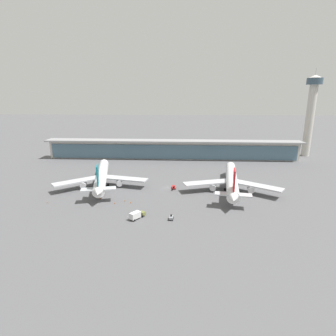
% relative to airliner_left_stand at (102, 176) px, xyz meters
% --- Properties ---
extents(ground_plane, '(1200.00, 1200.00, 0.00)m').
position_rel_airliner_left_stand_xyz_m(ground_plane, '(36.50, -1.49, -5.54)').
color(ground_plane, '#515154').
extents(airliner_left_stand, '(49.46, 65.37, 17.60)m').
position_rel_airliner_left_stand_xyz_m(airliner_left_stand, '(0.00, 0.00, 0.00)').
color(airliner_left_stand, white).
rests_on(airliner_left_stand, ground).
extents(airliner_centre_stand, '(50.32, 66.00, 17.60)m').
position_rel_airliner_left_stand_xyz_m(airliner_centre_stand, '(71.12, -3.45, 0.00)').
color(airliner_centre_stand, white).
rests_on(airliner_centre_stand, ground).
extents(service_truck_near_nose_red, '(2.20, 6.88, 2.70)m').
position_rel_airliner_left_stand_xyz_m(service_truck_near_nose_red, '(40.37, -2.82, -4.73)').
color(service_truck_near_nose_red, '#B21E1E').
rests_on(service_truck_near_nose_red, ground).
extents(service_truck_under_wing_grey, '(1.89, 2.97, 2.05)m').
position_rel_airliner_left_stand_xyz_m(service_truck_under_wing_grey, '(40.62, -41.01, -4.67)').
color(service_truck_under_wing_grey, gray).
rests_on(service_truck_under_wing_grey, ground).
extents(service_truck_mid_apron_olive, '(6.16, 7.25, 3.10)m').
position_rel_airliner_left_stand_xyz_m(service_truck_mid_apron_olive, '(26.47, -40.98, -3.85)').
color(service_truck_mid_apron_olive, olive).
rests_on(service_truck_mid_apron_olive, ground).
extents(terminal_building, '(200.14, 12.80, 15.20)m').
position_rel_airliner_left_stand_xyz_m(terminal_building, '(36.50, 69.29, 2.32)').
color(terminal_building, beige).
rests_on(terminal_building, ground).
extents(control_tower, '(12.00, 12.00, 70.00)m').
position_rel_airliner_left_stand_xyz_m(control_tower, '(148.25, 87.34, 32.66)').
color(control_tower, beige).
rests_on(control_tower, ground).
extents(safety_cone_alpha, '(0.62, 0.62, 0.70)m').
position_rel_airliner_left_stand_xyz_m(safety_cone_alpha, '(13.58, -25.70, -5.22)').
color(safety_cone_alpha, orange).
rests_on(safety_cone_alpha, ground).
extents(safety_cone_bravo, '(0.62, 0.62, 0.70)m').
position_rel_airliner_left_stand_xyz_m(safety_cone_bravo, '(20.84, -24.47, -5.22)').
color(safety_cone_bravo, orange).
rests_on(safety_cone_bravo, ground).
extents(safety_cone_charlie, '(0.62, 0.62, 0.70)m').
position_rel_airliner_left_stand_xyz_m(safety_cone_charlie, '(4.94, -20.24, -5.22)').
color(safety_cone_charlie, orange).
rests_on(safety_cone_charlie, ground).
extents(safety_cone_delta, '(0.62, 0.62, 0.70)m').
position_rel_airliner_left_stand_xyz_m(safety_cone_delta, '(17.69, -22.36, -5.22)').
color(safety_cone_delta, orange).
rests_on(safety_cone_delta, ground).
extents(safety_cone_echo, '(0.62, 0.62, 0.70)m').
position_rel_airliner_left_stand_xyz_m(safety_cone_echo, '(-18.33, -26.48, -5.22)').
color(safety_cone_echo, orange).
rests_on(safety_cone_echo, ground).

